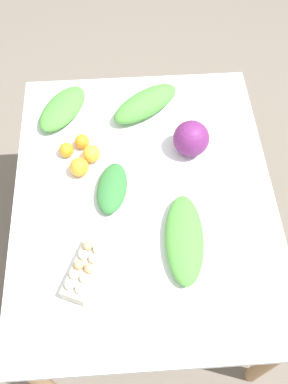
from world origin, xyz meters
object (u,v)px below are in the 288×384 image
object	(u,v)px
greens_bunch_kale	(146,104)
orange_1	(92,154)
greens_bunch_scallion	(62,109)
greens_bunch_beet_tops	(184,239)
greens_bunch_dandelion	(112,188)
orange_0	(66,150)
orange_3	(79,167)
egg_carton	(85,270)
orange_2	(82,141)
cabbage_purple	(191,139)

from	to	relation	value
greens_bunch_kale	orange_1	size ratio (longest dim) A/B	4.47
greens_bunch_scallion	greens_bunch_beet_tops	bearing A→B (deg)	35.09
greens_bunch_beet_tops	greens_bunch_kale	size ratio (longest dim) A/B	1.10
greens_bunch_dandelion	orange_0	size ratio (longest dim) A/B	3.80
greens_bunch_scallion	orange_0	xyz separation A→B (m)	(0.24, 0.02, -0.01)
greens_bunch_kale	orange_3	size ratio (longest dim) A/B	4.26
orange_0	orange_1	size ratio (longest dim) A/B	0.84
egg_carton	orange_2	size ratio (longest dim) A/B	3.82
orange_1	orange_2	xyz separation A→B (m)	(-0.08, -0.04, -0.01)
greens_bunch_dandelion	greens_bunch_scallion	size ratio (longest dim) A/B	0.81
egg_carton	greens_bunch_dandelion	distance (m)	0.37
greens_bunch_scallion	greens_bunch_dandelion	bearing A→B (deg)	26.09
greens_bunch_kale	greens_bunch_dandelion	bearing A→B (deg)	-20.80
greens_bunch_beet_tops	greens_bunch_kale	xyz separation A→B (m)	(-0.70, -0.10, 0.01)
orange_0	orange_2	world-z (taller)	same
cabbage_purple	egg_carton	world-z (taller)	cabbage_purple
greens_bunch_dandelion	orange_3	bearing A→B (deg)	-128.59
egg_carton	orange_0	world-z (taller)	egg_carton
greens_bunch_beet_tops	greens_bunch_scallion	size ratio (longest dim) A/B	1.26
greens_bunch_dandelion	orange_0	xyz separation A→B (m)	(-0.21, -0.20, 0.00)
orange_1	greens_bunch_dandelion	bearing A→B (deg)	25.40
cabbage_purple	greens_bunch_beet_tops	bearing A→B (deg)	-9.81
egg_carton	greens_bunch_scallion	distance (m)	0.81
greens_bunch_dandelion	orange_0	bearing A→B (deg)	-137.12
greens_bunch_beet_tops	orange_1	bearing A→B (deg)	-140.27
greens_bunch_dandelion	greens_bunch_scallion	distance (m)	0.50
greens_bunch_kale	greens_bunch_scallion	xyz separation A→B (m)	(-0.00, -0.39, -0.01)
greens_bunch_kale	orange_3	world-z (taller)	greens_bunch_kale
egg_carton	greens_bunch_beet_tops	distance (m)	0.39
greens_bunch_dandelion	greens_bunch_beet_tops	distance (m)	0.37
cabbage_purple	orange_0	world-z (taller)	cabbage_purple
greens_bunch_beet_tops	orange_0	world-z (taller)	greens_bunch_beet_tops
cabbage_purple	greens_bunch_scallion	world-z (taller)	cabbage_purple
cabbage_purple	orange_1	distance (m)	0.44
egg_carton	greens_bunch_beet_tops	bearing A→B (deg)	-51.34
egg_carton	orange_2	xyz separation A→B (m)	(-0.61, -0.02, -0.01)
greens_bunch_kale	greens_bunch_scallion	size ratio (longest dim) A/B	1.15
cabbage_purple	greens_bunch_scallion	size ratio (longest dim) A/B	0.52
greens_bunch_kale	orange_0	world-z (taller)	greens_bunch_kale
greens_bunch_kale	orange_3	distance (m)	0.45
orange_0	orange_2	distance (m)	0.08
egg_carton	orange_0	distance (m)	0.57
orange_0	egg_carton	bearing A→B (deg)	8.71
greens_bunch_beet_tops	orange_0	size ratio (longest dim) A/B	5.88
egg_carton	greens_bunch_beet_tops	size ratio (longest dim) A/B	0.66
egg_carton	greens_bunch_kale	distance (m)	0.85
orange_0	orange_1	xyz separation A→B (m)	(0.03, 0.11, 0.01)
cabbage_purple	orange_0	size ratio (longest dim) A/B	2.42
orange_3	greens_bunch_beet_tops	bearing A→B (deg)	48.59
greens_bunch_scallion	egg_carton	bearing A→B (deg)	7.89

